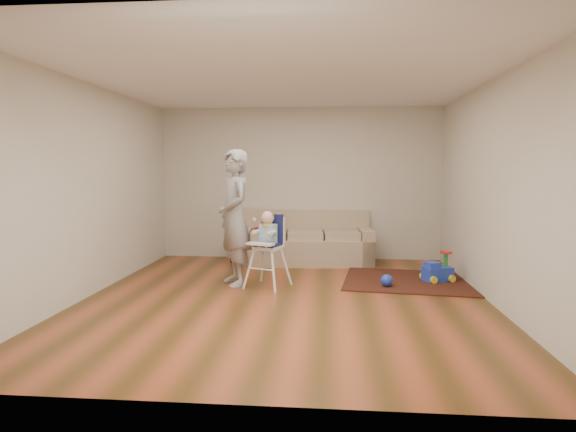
# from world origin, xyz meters

# --- Properties ---
(ground) EXTENTS (5.50, 5.50, 0.00)m
(ground) POSITION_xyz_m (0.00, 0.00, 0.00)
(ground) COLOR #4D3112
(ground) RESTS_ON ground
(room_envelope) EXTENTS (5.04, 5.52, 2.72)m
(room_envelope) POSITION_xyz_m (0.00, 0.53, 1.88)
(room_envelope) COLOR beige
(room_envelope) RESTS_ON ground
(sofa) EXTENTS (2.33, 1.08, 0.88)m
(sofa) POSITION_xyz_m (0.13, 2.30, 0.44)
(sofa) COLOR tan
(sofa) RESTS_ON ground
(side_table) EXTENTS (0.46, 0.46, 0.46)m
(side_table) POSITION_xyz_m (-0.93, 2.41, 0.23)
(side_table) COLOR black
(side_table) RESTS_ON ground
(area_rug) EXTENTS (2.17, 1.73, 0.02)m
(area_rug) POSITION_xyz_m (1.79, 1.04, 0.01)
(area_rug) COLOR black
(area_rug) RESTS_ON ground
(ride_on_toy) EXTENTS (0.46, 0.40, 0.43)m
(ride_on_toy) POSITION_xyz_m (2.10, 1.06, 0.23)
(ride_on_toy) COLOR blue
(ride_on_toy) RESTS_ON area_rug
(toy_ball) EXTENTS (0.17, 0.17, 0.17)m
(toy_ball) POSITION_xyz_m (1.33, 0.67, 0.10)
(toy_ball) COLOR blue
(toy_ball) RESTS_ON area_rug
(high_chair) EXTENTS (0.63, 0.63, 1.06)m
(high_chair) POSITION_xyz_m (-0.30, 0.57, 0.51)
(high_chair) COLOR white
(high_chair) RESTS_ON ground
(adult) EXTENTS (0.73, 0.82, 1.89)m
(adult) POSITION_xyz_m (-0.77, 0.66, 0.94)
(adult) COLOR gray
(adult) RESTS_ON ground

